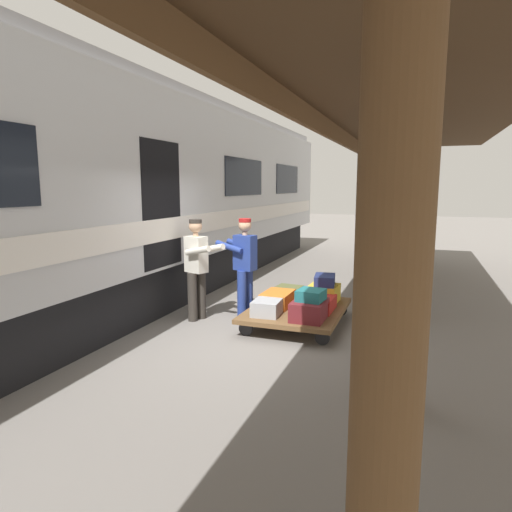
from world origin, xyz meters
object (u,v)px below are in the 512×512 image
Objects in this scene: suitcase_olive_duffel at (287,293)px; suitcase_orange_carryall at (278,299)px; train_car at (86,197)px; porter_in_overalls at (244,264)px; luggage_cart at (297,310)px; suitcase_maroon_trunk at (309,310)px; porter_by_door at (197,266)px; suitcase_teal_softside at (311,295)px; suitcase_navy_fabric at (325,280)px; suitcase_yellow_case at (324,293)px; suitcase_red_plastic at (317,304)px; suitcase_gray_aluminum at (267,307)px.

suitcase_olive_duffel is 0.91× the size of suitcase_orange_carryall.
porter_in_overalls is (-2.57, -0.82, -1.14)m from train_car.
train_car is at bearing 10.34° from luggage_cart.
suitcase_maroon_trunk is 2.05m from porter_by_door.
suitcase_teal_softside is (-3.91, -0.13, -1.41)m from train_car.
suitcase_navy_fabric is at bearing -142.66° from suitcase_orange_carryall.
luggage_cart is 3.89× the size of suitcase_navy_fabric.
suitcase_olive_duffel is 0.92× the size of suitcase_maroon_trunk.
suitcase_yellow_case is 0.29× the size of porter_by_door.
suitcase_maroon_trunk is 1.27× the size of suitcase_navy_fabric.
suitcase_olive_duffel is 1.26m from suitcase_maroon_trunk.
suitcase_red_plastic reaches higher than luggage_cart.
train_car reaches higher than suitcase_navy_fabric.
suitcase_teal_softside reaches higher than suitcase_gray_aluminum.
suitcase_teal_softside is (-0.68, -0.02, 0.25)m from suitcase_gray_aluminum.
suitcase_maroon_trunk reaches higher than suitcase_olive_duffel.
suitcase_gray_aluminum is 1.27m from suitcase_navy_fabric.
suitcase_red_plastic is at bearing -171.30° from porter_by_door.
suitcase_red_plastic is at bearing -88.14° from suitcase_teal_softside.
suitcase_orange_carryall is (0.33, -0.00, 0.16)m from luggage_cart.
suitcase_maroon_trunk is 1.08m from suitcase_navy_fabric.
suitcase_maroon_trunk is 0.37× the size of porter_by_door.
train_car is at bearing 10.27° from porter_by_door.
suitcase_teal_softside is (-0.02, -0.02, 0.22)m from suitcase_maroon_trunk.
suitcase_yellow_case is (-0.66, 0.00, 0.05)m from suitcase_olive_duffel.
suitcase_red_plastic is at bearing 88.67° from suitcase_navy_fabric.
suitcase_gray_aluminum is at bearing 58.29° from suitcase_yellow_case.
luggage_cart is 0.65m from suitcase_gray_aluminum.
luggage_cart is (-3.56, -0.65, -1.82)m from train_car.
suitcase_teal_softside is (-0.35, 0.52, 0.40)m from luggage_cart.
porter_in_overalls is (0.66, 0.37, 0.54)m from suitcase_olive_duffel.
suitcase_teal_softside reaches higher than luggage_cart.
suitcase_navy_fabric is 2.16m from porter_by_door.
suitcase_navy_fabric is (-0.67, -1.05, 0.27)m from suitcase_gray_aluminum.
suitcase_navy_fabric is 1.03m from suitcase_teal_softside.
suitcase_orange_carryall is at bearing 165.90° from porter_in_overalls.
suitcase_navy_fabric reaches higher than suitcase_olive_duffel.
porter_in_overalls is at bearing -9.50° from luggage_cart.
suitcase_yellow_case is at bearing -164.39° from porter_in_overalls.
suitcase_olive_duffel is at bearing -150.80° from porter_in_overalls.
suitcase_olive_duffel is at bearing -58.29° from suitcase_maroon_trunk.
luggage_cart is 3.94× the size of suitcase_gray_aluminum.
suitcase_gray_aluminum is (-3.23, -0.12, -1.66)m from train_car.
suitcase_teal_softside is at bearing 173.86° from porter_by_door.
porter_by_door is (1.98, 0.84, 0.49)m from suitcase_yellow_case.
train_car is 41.13× the size of suitcase_gray_aluminum.
suitcase_yellow_case is (-0.66, -1.07, 0.03)m from suitcase_gray_aluminum.
suitcase_gray_aluminum is at bearing 38.99° from suitcase_red_plastic.
luggage_cart is at bearing -58.29° from suitcase_maroon_trunk.
luggage_cart is 0.64m from suitcase_olive_duffel.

